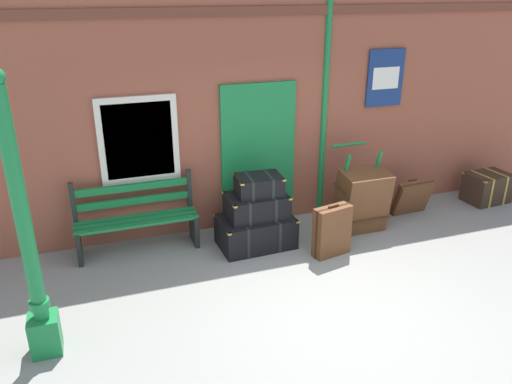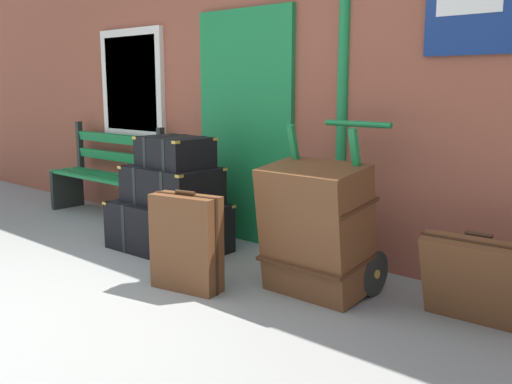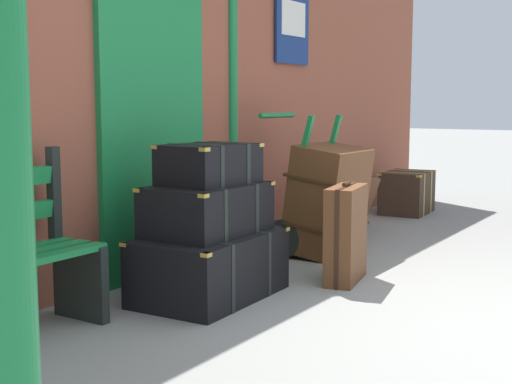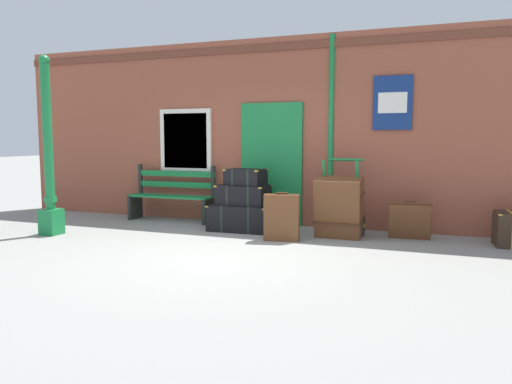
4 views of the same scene
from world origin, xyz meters
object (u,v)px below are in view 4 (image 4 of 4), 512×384
(lamp_post, at_px, (49,169))
(steamer_trunk_top, at_px, (246,177))
(suitcase_olive, at_px, (282,218))
(steamer_trunk_middle, at_px, (243,195))
(large_brown_trunk, at_px, (339,207))
(platform_bench, at_px, (172,196))
(steamer_trunk_base, at_px, (242,217))
(porters_trolley, at_px, (341,218))
(suitcase_cream, at_px, (410,221))

(lamp_post, distance_m, steamer_trunk_top, 3.06)
(lamp_post, height_order, suitcase_olive, lamp_post)
(suitcase_olive, bearing_deg, steamer_trunk_middle, 144.90)
(large_brown_trunk, height_order, suitcase_olive, large_brown_trunk)
(lamp_post, bearing_deg, suitcase_olive, 13.18)
(platform_bench, bearing_deg, large_brown_trunk, -8.41)
(suitcase_olive, bearing_deg, platform_bench, 157.67)
(steamer_trunk_base, height_order, large_brown_trunk, large_brown_trunk)
(steamer_trunk_base, height_order, suitcase_olive, suitcase_olive)
(porters_trolley, bearing_deg, platform_bench, 174.80)
(platform_bench, bearing_deg, steamer_trunk_top, -13.52)
(porters_trolley, bearing_deg, suitcase_olive, -136.67)
(suitcase_cream, bearing_deg, large_brown_trunk, -168.32)
(steamer_trunk_middle, bearing_deg, large_brown_trunk, -2.56)
(steamer_trunk_top, bearing_deg, suitcase_olive, -36.77)
(platform_bench, bearing_deg, steamer_trunk_base, -15.50)
(platform_bench, relative_size, suitcase_olive, 2.22)
(steamer_trunk_middle, height_order, large_brown_trunk, large_brown_trunk)
(large_brown_trunk, bearing_deg, suitcase_olive, -144.90)
(large_brown_trunk, distance_m, suitcase_olive, 0.92)
(platform_bench, height_order, suitcase_cream, platform_bench)
(steamer_trunk_middle, height_order, suitcase_cream, steamer_trunk_middle)
(steamer_trunk_middle, relative_size, suitcase_olive, 1.13)
(suitcase_olive, bearing_deg, lamp_post, -166.82)
(platform_bench, xyz_separation_m, large_brown_trunk, (3.15, -0.46, 0.02))
(lamp_post, xyz_separation_m, steamer_trunk_middle, (2.67, 1.41, -0.45))
(platform_bench, height_order, suitcase_olive, platform_bench)
(platform_bench, xyz_separation_m, porters_trolley, (3.15, -0.29, -0.18))
(porters_trolley, distance_m, suitcase_olive, 1.02)
(steamer_trunk_top, height_order, porters_trolley, porters_trolley)
(steamer_trunk_base, xyz_separation_m, suitcase_olive, (0.86, -0.56, 0.13))
(steamer_trunk_top, height_order, suitcase_olive, steamer_trunk_top)
(lamp_post, relative_size, platform_bench, 1.72)
(suitcase_cream, relative_size, suitcase_olive, 0.86)
(steamer_trunk_top, bearing_deg, steamer_trunk_middle, -164.66)
(lamp_post, relative_size, large_brown_trunk, 2.96)
(steamer_trunk_middle, xyz_separation_m, large_brown_trunk, (1.59, -0.07, -0.12))
(porters_trolley, xyz_separation_m, suitcase_olive, (-0.74, -0.70, 0.07))
(large_brown_trunk, bearing_deg, steamer_trunk_middle, 177.44)
(porters_trolley, bearing_deg, lamp_post, -160.31)
(steamer_trunk_base, height_order, porters_trolley, porters_trolley)
(suitcase_cream, bearing_deg, platform_bench, 176.48)
(steamer_trunk_base, relative_size, porters_trolley, 0.88)
(porters_trolley, bearing_deg, steamer_trunk_middle, -176.12)
(suitcase_cream, height_order, suitcase_olive, suitcase_olive)
(large_brown_trunk, distance_m, suitcase_cream, 1.05)
(lamp_post, xyz_separation_m, suitcase_olive, (3.51, 0.82, -0.69))
(steamer_trunk_base, relative_size, large_brown_trunk, 1.11)
(steamer_trunk_base, bearing_deg, suitcase_olive, -32.93)
(platform_bench, distance_m, steamer_trunk_top, 1.70)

